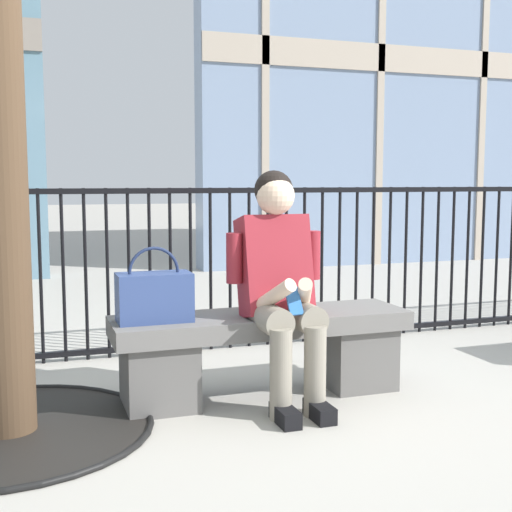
{
  "coord_description": "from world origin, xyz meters",
  "views": [
    {
      "loc": [
        -1.17,
        -3.33,
        1.16
      ],
      "look_at": [
        0.0,
        0.1,
        0.75
      ],
      "focal_mm": 47.14,
      "sensor_mm": 36.0,
      "label": 1
    }
  ],
  "objects": [
    {
      "name": "handbag_on_bench",
      "position": [
        -0.58,
        -0.01,
        0.58
      ],
      "size": [
        0.37,
        0.19,
        0.38
      ],
      "color": "#33477F",
      "rests_on": "stone_bench"
    },
    {
      "name": "stone_bench",
      "position": [
        0.0,
        0.0,
        0.27
      ],
      "size": [
        1.6,
        0.44,
        0.45
      ],
      "color": "slate",
      "rests_on": "ground"
    },
    {
      "name": "ground_plane",
      "position": [
        0.0,
        0.0,
        0.0
      ],
      "size": [
        60.0,
        60.0,
        0.0
      ],
      "primitive_type": "plane",
      "color": "#B2ADA3"
    },
    {
      "name": "plaza_railing",
      "position": [
        0.0,
        1.06,
        0.56
      ],
      "size": [
        9.42,
        0.04,
        1.11
      ],
      "color": "black",
      "rests_on": "ground"
    },
    {
      "name": "seated_person_with_phone",
      "position": [
        0.05,
        -0.13,
        0.65
      ],
      "size": [
        0.52,
        0.66,
        1.21
      ],
      "color": "gray",
      "rests_on": "ground"
    }
  ]
}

